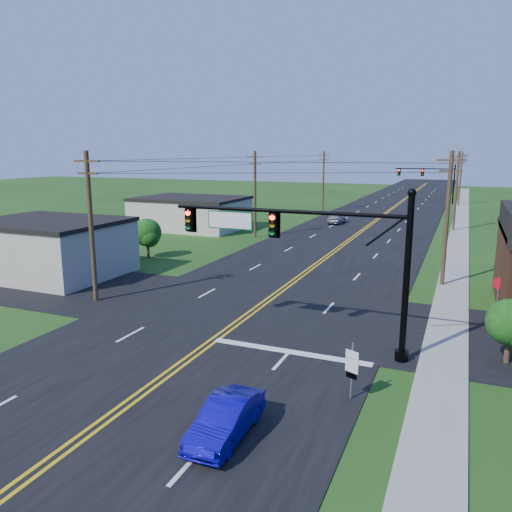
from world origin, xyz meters
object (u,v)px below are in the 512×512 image
at_px(blue_car, 226,420).
at_px(route_sign, 352,367).
at_px(signal_mast_far, 428,177).
at_px(signal_mast_main, 305,247).
at_px(stop_sign, 499,287).

distance_m(blue_car, route_sign, 5.12).
bearing_deg(blue_car, signal_mast_far, 89.08).
bearing_deg(signal_mast_main, stop_sign, 46.23).
bearing_deg(stop_sign, signal_mast_far, 121.78).
xyz_separation_m(signal_mast_far, route_sign, (3.06, -76.28, -3.26)).
distance_m(blue_car, stop_sign, 19.29).
bearing_deg(signal_mast_main, blue_car, -89.75).
xyz_separation_m(blue_car, stop_sign, (8.56, 17.26, 0.87)).
height_order(route_sign, stop_sign, route_sign).
height_order(signal_mast_far, stop_sign, signal_mast_far).
xyz_separation_m(signal_mast_far, blue_car, (-0.06, -80.28, -3.93)).
relative_size(signal_mast_far, route_sign, 4.97).
bearing_deg(blue_car, stop_sign, 62.74).
height_order(signal_mast_main, signal_mast_far, same).
xyz_separation_m(signal_mast_main, blue_car, (0.04, -8.28, -4.14)).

